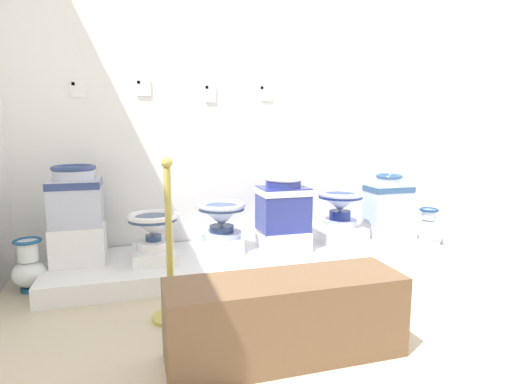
{
  "coord_description": "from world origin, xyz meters",
  "views": [
    {
      "loc": [
        0.91,
        -0.92,
        1.12
      ],
      "look_at": [
        1.83,
        2.19,
        0.61
      ],
      "focal_mm": 29.44,
      "sensor_mm": 36.0,
      "label": 1
    }
  ],
  "objects": [
    {
      "name": "ground_plane",
      "position": [
        1.81,
        0.71,
        -0.01
      ],
      "size": [
        5.62,
        5.43,
        0.02
      ],
      "primitive_type": "cube",
      "color": "beige"
    },
    {
      "name": "wall_back",
      "position": [
        1.81,
        2.66,
        1.62
      ],
      "size": [
        3.82,
        0.06,
        3.24
      ],
      "primitive_type": "cube",
      "color": "white",
      "rests_on": "ground_plane"
    },
    {
      "name": "display_platform",
      "position": [
        1.81,
        2.19,
        0.07
      ],
      "size": [
        3.08,
        0.83,
        0.14
      ],
      "primitive_type": "cube",
      "color": "white",
      "rests_on": "ground_plane"
    },
    {
      "name": "plinth_block_slender_white",
      "position": [
        0.51,
        2.26,
        0.28
      ],
      "size": [
        0.37,
        0.3,
        0.28
      ],
      "primitive_type": "cube",
      "color": "white",
      "rests_on": "display_platform"
    },
    {
      "name": "antique_toilet_slender_white",
      "position": [
        0.51,
        2.26,
        0.64
      ],
      "size": [
        0.35,
        0.31,
        0.43
      ],
      "color": "#B4BBD2",
      "rests_on": "plinth_block_slender_white"
    },
    {
      "name": "plinth_block_leftmost",
      "position": [
        1.03,
        2.16,
        0.18
      ],
      "size": [
        0.31,
        0.37,
        0.09
      ],
      "primitive_type": "cube",
      "color": "white",
      "rests_on": "display_platform"
    },
    {
      "name": "antique_toilet_leftmost",
      "position": [
        1.03,
        2.16,
        0.4
      ],
      "size": [
        0.37,
        0.37,
        0.26
      ],
      "color": "white",
      "rests_on": "plinth_block_leftmost"
    },
    {
      "name": "plinth_block_rightmost",
      "position": [
        1.56,
        2.27,
        0.19
      ],
      "size": [
        0.28,
        0.33,
        0.11
      ],
      "primitive_type": "cube",
      "color": "white",
      "rests_on": "display_platform"
    },
    {
      "name": "antique_toilet_rightmost",
      "position": [
        1.56,
        2.27,
        0.42
      ],
      "size": [
        0.38,
        0.38,
        0.28
      ],
      "color": "#AFBCDD",
      "rests_on": "plinth_block_rightmost"
    },
    {
      "name": "plinth_block_central_ornate",
      "position": [
        2.05,
        2.18,
        0.21
      ],
      "size": [
        0.35,
        0.39,
        0.15
      ],
      "primitive_type": "cube",
      "color": "white",
      "rests_on": "display_platform"
    },
    {
      "name": "antique_toilet_central_ornate",
      "position": [
        2.05,
        2.18,
        0.52
      ],
      "size": [
        0.39,
        0.31,
        0.44
      ],
      "color": "navy",
      "rests_on": "plinth_block_central_ornate"
    },
    {
      "name": "plinth_block_squat_floral",
      "position": [
        2.6,
        2.26,
        0.2
      ],
      "size": [
        0.36,
        0.39,
        0.13
      ],
      "primitive_type": "cube",
      "color": "white",
      "rests_on": "display_platform"
    },
    {
      "name": "antique_toilet_squat_floral",
      "position": [
        2.6,
        2.26,
        0.47
      ],
      "size": [
        0.39,
        0.39,
        0.3
      ],
      "color": "#A3ACD8",
      "rests_on": "plinth_block_squat_floral"
    },
    {
      "name": "plinth_block_pale_glazed",
      "position": [
        3.09,
        2.29,
        0.2
      ],
      "size": [
        0.36,
        0.38,
        0.12
      ],
      "primitive_type": "cube",
      "color": "white",
      "rests_on": "display_platform"
    },
    {
      "name": "antique_toilet_pale_glazed",
      "position": [
        3.09,
        2.29,
        0.47
      ],
      "size": [
        0.37,
        0.26,
        0.44
      ],
      "color": "silver",
      "rests_on": "plinth_block_pale_glazed"
    },
    {
      "name": "info_placard_first",
      "position": [
        0.53,
        2.62,
        1.4
      ],
      "size": [
        0.11,
        0.01,
        0.13
      ],
      "color": "white"
    },
    {
      "name": "info_placard_second",
      "position": [
        1.01,
        2.62,
        1.43
      ],
      "size": [
        0.11,
        0.01,
        0.13
      ],
      "color": "white"
    },
    {
      "name": "info_placard_third",
      "position": [
        1.55,
        2.62,
        1.4
      ],
      "size": [
        0.09,
        0.01,
        0.15
      ],
      "color": "white"
    },
    {
      "name": "info_placard_fourth",
      "position": [
        2.04,
        2.62,
        1.41
      ],
      "size": [
        0.11,
        0.01,
        0.13
      ],
      "color": "white"
    },
    {
      "name": "decorative_vase_companion",
      "position": [
        0.2,
        2.15,
        0.16
      ],
      "size": [
        0.23,
        0.23,
        0.37
      ],
      "color": "#184F84",
      "rests_on": "ground_plane"
    },
    {
      "name": "decorative_vase_spare",
      "position": [
        3.42,
        2.16,
        0.18
      ],
      "size": [
        0.26,
        0.26,
        0.4
      ],
      "color": "navy",
      "rests_on": "ground_plane"
    },
    {
      "name": "stanchion_post_near_left",
      "position": [
        1.09,
        1.44,
        0.31
      ],
      "size": [
        0.23,
        0.23,
        0.95
      ],
      "color": "#B4A646",
      "rests_on": "ground_plane"
    },
    {
      "name": "museum_bench",
      "position": [
        1.59,
        0.88,
        0.2
      ],
      "size": [
        1.16,
        0.36,
        0.4
      ],
      "primitive_type": "cube",
      "color": "brown",
      "rests_on": "ground_plane"
    }
  ]
}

